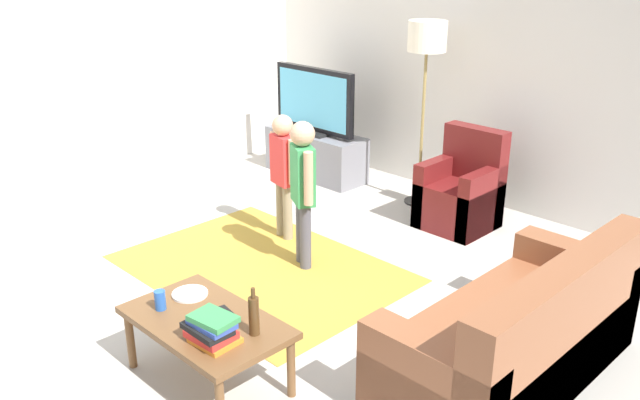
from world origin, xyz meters
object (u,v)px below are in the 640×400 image
object	(u,v)px
soda_can	(160,300)
armchair	(462,195)
child_near_tv	(283,165)
bottle	(254,315)
tv_stand	(316,155)
plate	(190,294)
child_center	(303,181)
couch	(523,340)
floor_lamp	(427,47)
book_stack	(212,329)
tv_remote	(228,313)
coffee_table	(206,326)
tv	(314,101)

from	to	relation	value
soda_can	armchair	bearing A→B (deg)	90.21
child_near_tv	soda_can	world-z (taller)	child_near_tv
bottle	tv_stand	bearing A→B (deg)	130.49
child_near_tv	plate	xyz separation A→B (m)	(0.94, -1.63, -0.24)
armchair	child_center	bearing A→B (deg)	-105.22
couch	bottle	bearing A→B (deg)	-129.82
child_near_tv	soda_can	size ratio (longest dim) A/B	9.22
armchair	child_center	size ratio (longest dim) A/B	0.75
plate	floor_lamp	bearing A→B (deg)	101.15
book_stack	tv_remote	size ratio (longest dim) A/B	1.73
couch	coffee_table	bearing A→B (deg)	-135.49
tv	couch	distance (m)	4.01
floor_lamp	book_stack	world-z (taller)	floor_lamp
floor_lamp	book_stack	size ratio (longest dim) A/B	6.05
tv	tv_remote	size ratio (longest dim) A/B	6.47
floor_lamp	soda_can	size ratio (longest dim) A/B	14.83
floor_lamp	child_center	xyz separation A→B (m)	(0.20, -1.78, -0.83)
bottle	plate	xyz separation A→B (m)	(-0.62, 0.00, -0.11)
armchair	child_near_tv	world-z (taller)	child_near_tv
tv_stand	plate	size ratio (longest dim) A/B	5.45
coffee_table	plate	world-z (taller)	plate
tv	plate	size ratio (longest dim) A/B	5.00
plate	book_stack	bearing A→B (deg)	-22.45
soda_can	tv	bearing A→B (deg)	121.49
tv_remote	plate	distance (m)	0.35
tv	floor_lamp	size ratio (longest dim) A/B	0.62
coffee_table	book_stack	xyz separation A→B (m)	(0.22, -0.12, 0.13)
floor_lamp	bottle	size ratio (longest dim) A/B	6.23
armchair	child_near_tv	distance (m)	1.67
child_center	tv_stand	bearing A→B (deg)	132.90
book_stack	tv_remote	xyz separation A→B (m)	(-0.17, 0.24, -0.07)
child_center	plate	bearing A→B (deg)	-72.76
book_stack	plate	xyz separation A→B (m)	(-0.52, 0.22, -0.07)
armchair	plate	bearing A→B (deg)	-90.16
tv_stand	child_near_tv	distance (m)	1.74
floor_lamp	bottle	distance (m)	3.53
armchair	bottle	size ratio (longest dim) A/B	3.15
armchair	plate	xyz separation A→B (m)	(-0.01, -2.95, 0.13)
tv	book_stack	distance (m)	4.04
tv_stand	tv_remote	world-z (taller)	tv_stand
couch	plate	size ratio (longest dim) A/B	8.18
armchair	floor_lamp	distance (m)	1.41
couch	book_stack	size ratio (longest dim) A/B	6.12
plate	soda_can	bearing A→B (deg)	-84.88
tv	child_near_tv	xyz separation A→B (m)	(0.99, -1.34, -0.18)
child_center	soda_can	xyz separation A→B (m)	(0.44, -1.59, -0.24)
child_near_tv	bottle	xyz separation A→B (m)	(1.56, -1.63, -0.13)
tv_stand	child_near_tv	bearing A→B (deg)	-53.98
tv_stand	couch	xyz separation A→B (m)	(3.55, -1.81, 0.05)
tv_stand	plate	distance (m)	3.57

